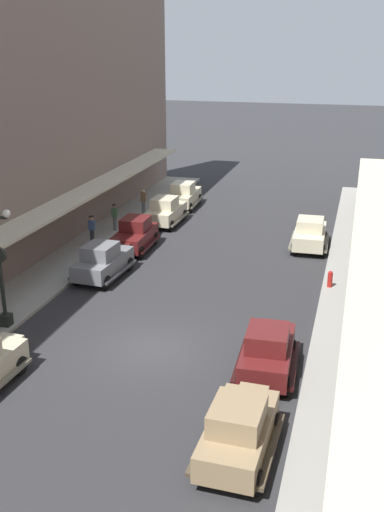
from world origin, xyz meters
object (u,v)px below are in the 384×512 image
(parked_car_1, at_px, (239,428))
(parked_car_2, at_px, (103,260))
(pedestrian_3, at_px, (92,230))
(pedestrian_0, at_px, (143,201))
(parked_car_6, at_px, (268,349))
(parked_car_7, at_px, (310,233))
(parked_car_5, at_px, (135,234))
(fire_hydrant, at_px, (330,279))
(pedestrian_2, at_px, (115,217))
(parked_car_3, at_px, (184,194))
(parked_car_0, at_px, (166,210))

(parked_car_1, height_order, parked_car_2, same)
(pedestrian_3, bearing_deg, pedestrian_0, 85.43)
(parked_car_6, relative_size, parked_car_7, 1.01)
(parked_car_1, height_order, parked_car_5, same)
(pedestrian_3, bearing_deg, parked_car_7, 13.67)
(parked_car_1, xyz_separation_m, parked_car_7, (0.19, 19.54, 0.00))
(parked_car_6, bearing_deg, fire_hydrant, 78.94)
(parked_car_2, height_order, parked_car_7, same)
(pedestrian_2, bearing_deg, parked_car_1, -58.68)
(parked_car_2, xyz_separation_m, fire_hydrant, (11.17, 1.47, -0.38))
(parked_car_2, bearing_deg, parked_car_6, -36.96)
(parked_car_3, xyz_separation_m, pedestrian_0, (-2.07, -2.78, 0.05))
(pedestrian_3, bearing_deg, parked_car_2, -59.68)
(parked_car_1, relative_size, parked_car_7, 1.00)
(pedestrian_0, distance_m, pedestrian_3, 7.19)
(parked_car_2, distance_m, parked_car_5, 4.59)
(parked_car_5, relative_size, pedestrian_2, 2.58)
(parked_car_0, bearing_deg, parked_car_5, -91.36)
(parked_car_1, xyz_separation_m, pedestrian_3, (-12.07, 16.56, 0.07))
(parked_car_0, distance_m, parked_car_2, 9.96)
(fire_hydrant, bearing_deg, parked_car_6, -101.06)
(parked_car_5, bearing_deg, pedestrian_3, -177.97)
(pedestrian_0, relative_size, pedestrian_3, 0.98)
(parked_car_1, height_order, parked_car_3, same)
(parked_car_6, distance_m, pedestrian_0, 22.07)
(parked_car_3, relative_size, pedestrian_3, 2.57)
(parked_car_1, height_order, parked_car_6, same)
(parked_car_5, height_order, pedestrian_0, parked_car_5)
(parked_car_5, relative_size, pedestrian_3, 2.58)
(parked_car_3, distance_m, parked_car_7, 11.88)
(parked_car_6, height_order, pedestrian_3, parked_car_6)
(parked_car_5, xyz_separation_m, pedestrian_3, (-2.61, -0.09, 0.07))
(parked_car_7, distance_m, pedestrian_0, 12.42)
(parked_car_6, bearing_deg, parked_car_5, 129.04)
(parked_car_3, bearing_deg, parked_car_5, -90.20)
(parked_car_2, distance_m, pedestrian_3, 5.21)
(parked_car_3, distance_m, fire_hydrant, 17.12)
(parked_car_0, height_order, parked_car_3, same)
(parked_car_1, xyz_separation_m, pedestrian_0, (-11.49, 23.73, 0.05))
(parked_car_2, height_order, parked_car_6, same)
(parked_car_6, height_order, pedestrian_2, parked_car_6)
(pedestrian_0, bearing_deg, parked_car_3, 53.37)
(fire_hydrant, bearing_deg, parked_car_7, 104.42)
(parked_car_0, height_order, pedestrian_2, parked_car_0)
(parked_car_2, height_order, fire_hydrant, parked_car_2)
(pedestrian_0, bearing_deg, parked_car_1, -64.16)
(parked_car_0, bearing_deg, parked_car_2, -90.60)
(pedestrian_2, bearing_deg, parked_car_5, -49.59)
(parked_car_3, distance_m, parked_car_6, 23.58)
(parked_car_0, distance_m, parked_car_7, 9.84)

